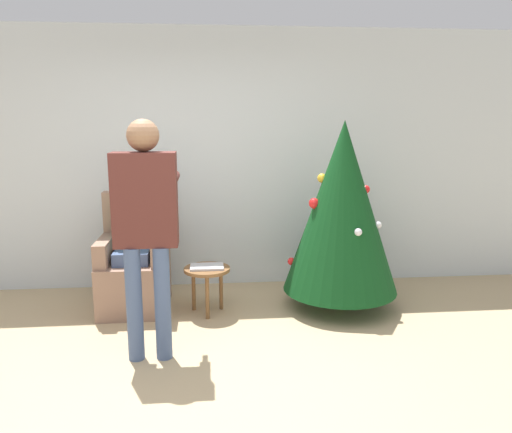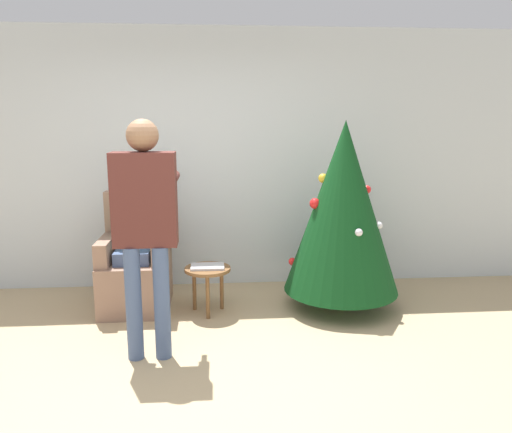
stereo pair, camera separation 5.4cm
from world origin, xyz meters
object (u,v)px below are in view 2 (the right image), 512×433
object	(u,v)px
person_seated	(134,234)
side_stool	(208,274)
armchair	(136,268)
person_standing	(145,216)
christmas_tree	(343,207)

from	to	relation	value
person_seated	side_stool	distance (m)	0.79
armchair	person_standing	xyz separation A→B (m)	(0.25, -1.04, 0.71)
person_seated	side_stool	bearing A→B (deg)	-16.15
armchair	person_standing	distance (m)	1.29
christmas_tree	armchair	size ratio (longest dim) A/B	1.63
christmas_tree	person_seated	size ratio (longest dim) A/B	1.37
christmas_tree	person_standing	world-z (taller)	person_standing
armchair	person_standing	size ratio (longest dim) A/B	0.61
armchair	person_seated	xyz separation A→B (m)	(0.00, -0.03, 0.35)
christmas_tree	person_standing	size ratio (longest dim) A/B	0.99
christmas_tree	armchair	xyz separation A→B (m)	(-1.94, 0.20, -0.60)
christmas_tree	side_stool	xyz separation A→B (m)	(-1.26, -0.03, -0.60)
person_seated	person_standing	distance (m)	1.10
person_standing	side_stool	xyz separation A→B (m)	(0.43, 0.81, -0.71)
armchair	person_standing	bearing A→B (deg)	-76.23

